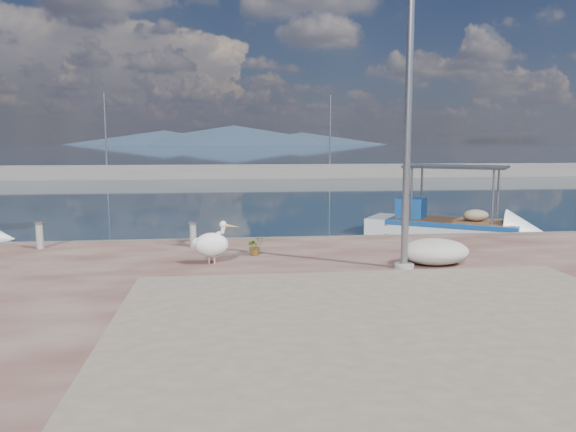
{
  "coord_description": "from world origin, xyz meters",
  "views": [
    {
      "loc": [
        -1.7,
        -11.15,
        3.3
      ],
      "look_at": [
        0.0,
        3.8,
        1.3
      ],
      "focal_mm": 35.0,
      "sensor_mm": 36.0,
      "label": 1
    }
  ],
  "objects_px": {
    "boat_right": "(452,230)",
    "pelican": "(212,244)",
    "bollard_near": "(193,233)",
    "lamp_post": "(408,118)"
  },
  "relations": [
    {
      "from": "boat_right",
      "to": "bollard_near",
      "type": "relative_size",
      "value": 8.86
    },
    {
      "from": "pelican",
      "to": "lamp_post",
      "type": "relative_size",
      "value": 0.15
    },
    {
      "from": "pelican",
      "to": "lamp_post",
      "type": "height_order",
      "value": "lamp_post"
    },
    {
      "from": "pelican",
      "to": "lamp_post",
      "type": "bearing_deg",
      "value": 0.77
    },
    {
      "from": "boat_right",
      "to": "pelican",
      "type": "xyz_separation_m",
      "value": [
        -8.16,
        -5.77,
        0.75
      ]
    },
    {
      "from": "boat_right",
      "to": "pelican",
      "type": "bearing_deg",
      "value": -111.84
    },
    {
      "from": "lamp_post",
      "to": "bollard_near",
      "type": "xyz_separation_m",
      "value": [
        -4.81,
        3.05,
        -2.92
      ]
    },
    {
      "from": "bollard_near",
      "to": "lamp_post",
      "type": "bearing_deg",
      "value": -32.4
    },
    {
      "from": "boat_right",
      "to": "lamp_post",
      "type": "relative_size",
      "value": 0.88
    },
    {
      "from": "pelican",
      "to": "bollard_near",
      "type": "height_order",
      "value": "pelican"
    }
  ]
}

